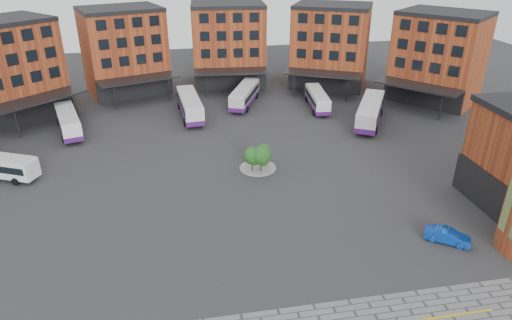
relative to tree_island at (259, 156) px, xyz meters
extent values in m
plane|color=#28282B|center=(-1.98, -11.42, -1.88)|extent=(160.00, 160.00, 0.00)
cube|color=#9C4522|center=(-33.43, 25.51, 5.12)|extent=(16.35, 16.13, 14.00)
cube|color=black|center=(-30.18, 21.91, 0.12)|extent=(10.00, 9.07, 4.00)
cube|color=black|center=(-30.05, 21.76, 7.32)|extent=(8.60, 7.77, 8.00)
cube|color=black|center=(-28.61, 20.16, 2.12)|extent=(12.61, 11.97, 0.25)
cylinder|color=black|center=(-30.79, 15.78, 0.12)|extent=(0.20, 0.20, 4.00)
cylinder|color=black|center=(-24.03, 21.87, 0.12)|extent=(0.20, 0.20, 4.00)
cube|color=#9C4522|center=(-17.28, 35.02, 5.12)|extent=(15.55, 13.69, 14.00)
cube|color=black|center=(-15.70, 30.44, 0.12)|extent=(12.45, 4.71, 4.00)
cube|color=black|center=(-17.28, 35.02, 12.42)|extent=(15.65, 13.97, 0.60)
cube|color=black|center=(-15.64, 30.25, 7.32)|extent=(10.87, 3.87, 8.00)
cube|color=black|center=(-14.94, 28.22, 2.12)|extent=(13.72, 8.39, 0.25)
cylinder|color=black|center=(-18.65, 25.03, 0.12)|extent=(0.20, 0.20, 4.00)
cylinder|color=black|center=(-10.05, 27.99, 0.12)|extent=(0.20, 0.20, 4.00)
cube|color=#9C4522|center=(1.30, 37.47, 5.12)|extent=(13.67, 10.88, 14.00)
cube|color=black|center=(0.96, 32.63, 0.12)|extent=(13.00, 1.41, 4.00)
cube|color=black|center=(1.30, 37.47, 12.42)|extent=(13.69, 11.18, 0.60)
cube|color=black|center=(0.95, 32.43, 7.32)|extent=(11.42, 0.95, 8.00)
cube|color=black|center=(0.80, 30.29, 2.12)|extent=(13.28, 5.30, 0.25)
cylinder|color=black|center=(-3.87, 28.81, 0.12)|extent=(0.20, 0.20, 4.00)
cylinder|color=black|center=(5.21, 28.17, 0.12)|extent=(0.20, 0.20, 4.00)
cube|color=#9C4522|center=(19.36, 32.46, 5.12)|extent=(16.12, 14.81, 14.00)
cube|color=black|center=(17.16, 28.14, 0.12)|extent=(11.81, 6.35, 4.00)
cube|color=black|center=(19.36, 32.46, 12.42)|extent=(16.26, 15.08, 0.60)
cube|color=black|center=(17.06, 27.96, 7.32)|extent=(10.26, 5.33, 8.00)
cube|color=black|center=(16.09, 26.05, 2.12)|extent=(13.58, 9.82, 0.25)
cylinder|color=black|center=(11.22, 26.51, 0.12)|extent=(0.20, 0.20, 4.00)
cylinder|color=black|center=(19.33, 22.38, 0.12)|extent=(0.20, 0.20, 4.00)
cube|color=#9C4522|center=(34.02, 20.79, 5.12)|extent=(16.02, 16.39, 14.00)
cube|color=black|center=(30.31, 17.68, 0.12)|extent=(8.74, 10.28, 4.00)
cube|color=black|center=(34.02, 20.79, 12.42)|extent=(16.25, 16.58, 0.60)
cube|color=black|center=(30.16, 17.55, 7.32)|extent=(7.47, 8.86, 8.00)
cube|color=black|center=(28.51, 16.17, 2.12)|extent=(11.73, 12.79, 0.25)
cylinder|color=black|center=(24.20, 18.50, 0.12)|extent=(0.20, 0.20, 4.00)
cylinder|color=black|center=(30.05, 11.52, 0.12)|extent=(0.20, 0.20, 4.00)
cube|color=black|center=(20.92, -13.42, 0.12)|extent=(0.40, 12.00, 4.00)
cylinder|color=gray|center=(0.02, 0.58, -1.82)|extent=(4.40, 4.40, 0.12)
cylinder|color=#332114|center=(-0.78, -0.02, -1.14)|extent=(0.14, 0.14, 1.47)
sphere|color=#1E4617|center=(-0.78, -0.02, 0.18)|extent=(2.11, 2.11, 2.11)
sphere|color=#1E4617|center=(-0.58, -0.17, -0.26)|extent=(1.47, 1.47, 1.47)
cylinder|color=#332114|center=(0.82, 1.18, -1.15)|extent=(0.14, 0.14, 1.46)
sphere|color=#1E4617|center=(0.82, 1.18, 0.17)|extent=(1.61, 1.61, 1.61)
sphere|color=#1E4617|center=(1.02, 1.03, -0.27)|extent=(1.13, 1.13, 1.13)
cylinder|color=#332114|center=(0.22, -0.42, -1.09)|extent=(0.14, 0.14, 1.57)
sphere|color=#1E4617|center=(0.22, -0.42, 0.32)|extent=(2.27, 2.27, 2.27)
sphere|color=#1E4617|center=(0.42, -0.57, -0.15)|extent=(1.59, 1.59, 1.59)
cylinder|color=black|center=(-27.48, 1.36, -1.43)|extent=(0.92, 0.62, 0.89)
cylinder|color=black|center=(-26.54, 3.38, -1.43)|extent=(0.92, 0.62, 0.89)
cube|color=white|center=(-24.31, 16.51, -0.13)|extent=(5.40, 11.05, 2.40)
cube|color=black|center=(-24.31, 16.51, 0.04)|extent=(5.21, 10.24, 0.93)
cube|color=silver|center=(-24.31, 16.51, 1.12)|extent=(5.18, 10.61, 0.12)
cube|color=black|center=(-25.80, 21.59, 0.09)|extent=(2.03, 0.70, 1.08)
cube|color=#4B186C|center=(-24.31, 16.51, -0.99)|extent=(5.45, 11.10, 0.69)
cylinder|color=black|center=(-26.46, 19.48, -1.39)|extent=(0.56, 1.02, 0.98)
cylinder|color=black|center=(-24.11, 20.17, -1.39)|extent=(0.56, 1.02, 0.98)
cylinder|color=black|center=(-24.51, 12.85, -1.39)|extent=(0.56, 1.02, 0.98)
cylinder|color=black|center=(-22.16, 13.54, -1.39)|extent=(0.56, 1.02, 0.98)
cube|color=silver|center=(-7.04, 19.88, 0.03)|extent=(3.65, 12.00, 2.63)
cube|color=black|center=(-7.04, 19.88, 0.22)|extent=(3.63, 11.06, 1.02)
cube|color=silver|center=(-7.04, 19.88, 1.40)|extent=(3.51, 11.52, 0.13)
cube|color=black|center=(-7.52, 25.67, 0.27)|extent=(2.29, 0.31, 1.18)
cube|color=#4B186C|center=(-7.04, 19.88, -0.91)|extent=(3.70, 12.04, 0.75)
cylinder|color=black|center=(-8.69, 23.54, -1.34)|extent=(0.41, 1.10, 1.07)
cylinder|color=black|center=(-6.01, 23.76, -1.34)|extent=(0.41, 1.10, 1.07)
cylinder|color=black|center=(-8.07, 16.00, -1.34)|extent=(0.41, 1.10, 1.07)
cylinder|color=black|center=(-5.39, 16.22, -1.34)|extent=(0.41, 1.10, 1.07)
cube|color=silver|center=(2.13, 23.87, -0.10)|extent=(6.61, 11.14, 2.46)
cube|color=black|center=(2.13, 23.87, 0.08)|extent=(6.32, 10.35, 0.95)
cube|color=silver|center=(2.13, 23.87, 1.18)|extent=(6.34, 10.69, 0.12)
cube|color=black|center=(4.25, 28.85, 0.13)|extent=(2.01, 0.94, 1.10)
cube|color=#4B186C|center=(2.13, 23.87, -0.97)|extent=(6.66, 11.19, 0.70)
cylinder|color=black|center=(2.36, 27.61, -1.38)|extent=(0.67, 1.04, 1.00)
cylinder|color=black|center=(4.66, 26.63, -1.38)|extent=(0.67, 1.04, 1.00)
cylinder|color=black|center=(-0.40, 21.10, -1.38)|extent=(0.67, 1.04, 1.00)
cylinder|color=black|center=(1.91, 20.13, -1.38)|extent=(0.67, 1.04, 1.00)
cube|color=white|center=(13.42, 20.09, -0.27)|extent=(3.28, 10.14, 2.22)
cube|color=black|center=(13.42, 20.09, -0.11)|extent=(3.25, 9.35, 0.86)
cube|color=silver|center=(13.42, 20.09, 0.88)|extent=(3.14, 9.73, 0.11)
cube|color=black|center=(13.93, 24.94, -0.07)|extent=(1.93, 0.32, 1.00)
cube|color=#4B186C|center=(13.42, 20.09, -1.06)|extent=(3.32, 10.18, 0.63)
cylinder|color=black|center=(12.63, 23.37, -1.42)|extent=(0.36, 0.93, 0.91)
cylinder|color=black|center=(14.88, 23.14, -1.42)|extent=(0.36, 0.93, 0.91)
cylinder|color=black|center=(11.97, 17.03, -1.42)|extent=(0.36, 0.93, 0.91)
cylinder|color=black|center=(14.22, 16.80, -1.42)|extent=(0.36, 0.93, 0.91)
cube|color=silver|center=(19.06, 12.15, 0.12)|extent=(8.51, 12.19, 2.76)
cube|color=black|center=(19.06, 12.15, 0.32)|extent=(8.08, 11.35, 1.07)
cube|color=silver|center=(19.06, 12.15, 1.56)|extent=(8.17, 11.70, 0.14)
cube|color=black|center=(22.03, 17.46, 0.38)|extent=(2.15, 1.27, 1.24)
cube|color=#4B186C|center=(19.06, 12.15, -0.86)|extent=(8.56, 12.24, 0.79)
cylinder|color=black|center=(19.76, 16.29, -1.31)|extent=(0.84, 1.15, 1.13)
cylinder|color=black|center=(22.22, 14.92, -1.31)|extent=(0.84, 1.15, 1.13)
cylinder|color=black|center=(15.89, 9.38, -1.31)|extent=(0.84, 1.15, 1.13)
cylinder|color=black|center=(18.35, 8.00, -1.31)|extent=(0.84, 1.15, 1.13)
imported|color=#0D3AAA|center=(14.28, -17.02, -1.22)|extent=(4.07, 3.46, 1.32)
camera|label=1|loc=(-8.95, -47.49, 23.15)|focal=32.00mm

